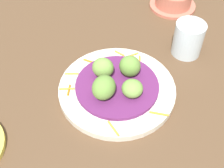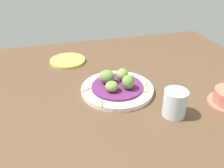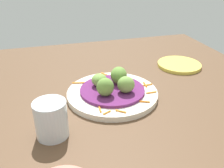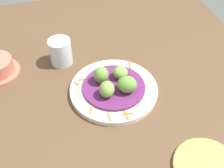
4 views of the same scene
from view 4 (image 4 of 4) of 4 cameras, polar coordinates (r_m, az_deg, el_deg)
name	(u,v)px [view 4 (image 4 of 4)]	position (r cm, az deg, el deg)	size (l,w,h in cm)	color
table_surface	(91,88)	(79.44, -4.53, -0.78)	(110.00, 110.00, 2.00)	brown
main_plate	(114,90)	(76.19, 0.38, -1.19)	(24.53, 24.53, 1.53)	silver
cabbage_bed	(114,87)	(75.36, 0.38, -0.58)	(17.44, 17.44, 0.80)	#60235B
carrot_garnish	(112,93)	(73.98, -0.03, -1.89)	(21.82, 23.28, 0.40)	orange
guac_scoop_left	(101,75)	(74.80, -2.30, 1.94)	(4.13, 4.47, 4.79)	olive
guac_scoop_center	(107,89)	(71.06, -1.09, -1.11)	(4.05, 4.52, 4.42)	#759E47
guac_scoop_right	(127,84)	(72.21, 3.18, -0.09)	(5.28, 4.54, 4.70)	olive
guac_scoop_back	(120,73)	(76.43, 1.77, 2.42)	(4.19, 4.25, 3.48)	#759E47
side_plate_small	(207,168)	(65.74, 19.31, -16.25)	(14.79, 14.79, 1.09)	#E0CC4C
water_glass	(61,52)	(85.15, -10.75, 6.68)	(6.88, 6.88, 8.10)	silver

